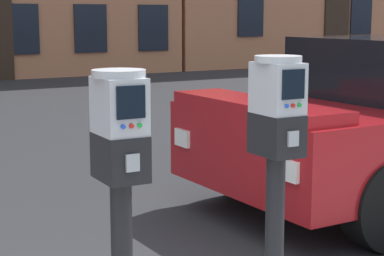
{
  "coord_description": "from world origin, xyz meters",
  "views": [
    {
      "loc": [
        -1.42,
        -2.63,
        1.61
      ],
      "look_at": [
        0.05,
        -0.06,
        1.12
      ],
      "focal_mm": 63.24,
      "sensor_mm": 36.0,
      "label": 1
    }
  ],
  "objects": [
    {
      "name": "parking_meter_near_kerb",
      "position": [
        -0.34,
        -0.16,
        1.01
      ],
      "size": [
        0.22,
        0.25,
        1.26
      ],
      "rotation": [
        0.0,
        0.0,
        -1.59
      ],
      "color": "black",
      "rests_on": "sidewalk_slab"
    },
    {
      "name": "parking_meter_twin_adjacent",
      "position": [
        0.45,
        -0.16,
        1.03
      ],
      "size": [
        0.22,
        0.25,
        1.29
      ],
      "rotation": [
        0.0,
        0.0,
        -1.59
      ],
      "color": "black",
      "rests_on": "sidewalk_slab"
    }
  ]
}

